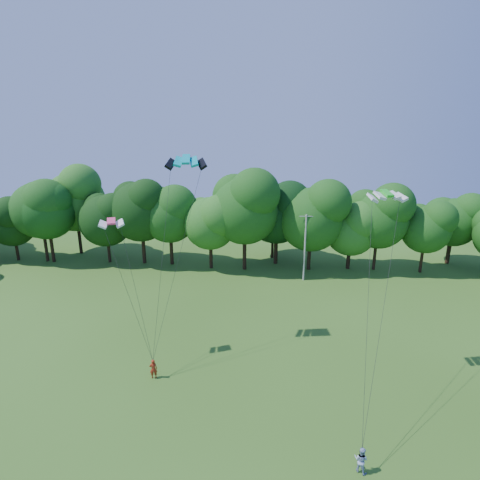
# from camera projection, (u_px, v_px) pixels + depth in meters

# --- Properties ---
(utility_pole) EXTENTS (1.71, 0.24, 8.54)m
(utility_pole) POSITION_uv_depth(u_px,v_px,m) (305.00, 247.00, 46.64)
(utility_pole) COLOR #ACABA3
(utility_pole) RESTS_ON ground
(kite_flyer_left) EXTENTS (0.66, 0.52, 1.58)m
(kite_flyer_left) POSITION_uv_depth(u_px,v_px,m) (153.00, 369.00, 28.51)
(kite_flyer_left) COLOR #9B2814
(kite_flyer_left) RESTS_ON ground
(kite_flyer_right) EXTENTS (0.97, 0.91, 1.57)m
(kite_flyer_right) POSITION_uv_depth(u_px,v_px,m) (361.00, 460.00, 20.59)
(kite_flyer_right) COLOR #97A9D2
(kite_flyer_right) RESTS_ON ground
(kite_teal) EXTENTS (3.28, 1.90, 0.76)m
(kite_teal) POSITION_uv_depth(u_px,v_px,m) (186.00, 159.00, 29.60)
(kite_teal) COLOR #05A3AD
(kite_teal) RESTS_ON ground
(kite_green) EXTENTS (2.79, 1.77, 0.43)m
(kite_green) POSITION_uv_depth(u_px,v_px,m) (387.00, 193.00, 25.99)
(kite_green) COLOR green
(kite_green) RESTS_ON ground
(kite_pink) EXTENTS (2.05, 1.54, 0.41)m
(kite_pink) POSITION_uv_depth(u_px,v_px,m) (111.00, 221.00, 28.49)
(kite_pink) COLOR #F04277
(kite_pink) RESTS_ON ground
(tree_back_west) EXTENTS (8.58, 8.58, 12.47)m
(tree_back_west) POSITION_uv_depth(u_px,v_px,m) (47.00, 209.00, 52.48)
(tree_back_west) COLOR #371F16
(tree_back_west) RESTS_ON ground
(tree_back_center) EXTENTS (8.44, 8.44, 12.27)m
(tree_back_center) POSITION_uv_depth(u_px,v_px,m) (277.00, 211.00, 51.87)
(tree_back_center) COLOR black
(tree_back_center) RESTS_ON ground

